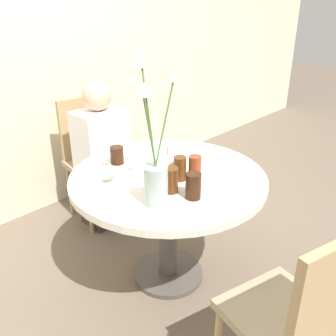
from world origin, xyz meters
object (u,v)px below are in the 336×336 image
Objects in this scene: birthday_cake at (168,161)px; person_boy at (102,160)px; drink_glass_0 at (193,186)px; drink_glass_2 at (171,180)px; chair_far_back at (300,314)px; side_plate at (103,173)px; drink_glass_4 at (117,155)px; chair_near_front at (92,152)px; drink_glass_3 at (179,169)px; drink_glass_1 at (195,168)px; flower_vase at (154,166)px.

birthday_cake is 0.75m from person_boy.
drink_glass_0 and drink_glass_2 have the same top height.
chair_far_back is 4.80× the size of side_plate.
chair_near_front is at bearing 68.50° from drink_glass_4.
birthday_cake is at bearing 46.65° from drink_glass_2.
drink_glass_3 reaches higher than drink_glass_2.
drink_glass_2 is 0.14m from drink_glass_3.
drink_glass_2 is 0.46m from drink_glass_4.
person_boy is (0.07, 0.93, -0.26)m from drink_glass_1.
flower_vase is at bearing 150.76° from drink_glass_0.
drink_glass_1 is 0.13× the size of person_boy.
drink_glass_1 is (0.30, -0.41, 0.06)m from side_plate.
drink_glass_3 is at bearing -91.31° from chair_far_back.
side_plate is 0.67m from person_boy.
chair_near_front is at bearing 69.46° from flower_vase.
drink_glass_4 is 0.57m from person_boy.
drink_glass_3 is (-0.15, -1.03, 0.25)m from chair_near_front.
drink_glass_1 reaches higher than drink_glass_2.
chair_far_back is at bearing -98.47° from drink_glass_2.
drink_glass_1 is 1.34× the size of drink_glass_4.
drink_glass_3 reaches higher than birthday_cake.
person_boy reaches higher than drink_glass_2.
person_boy is (-0.02, -0.16, -0.01)m from chair_near_front.
birthday_cake is 0.18× the size of person_boy.
birthday_cake is 1.47× the size of drink_glass_1.
person_boy is at bearing 85.74° from drink_glass_1.
birthday_cake is 0.38m from drink_glass_0.
drink_glass_0 is 1.28× the size of drink_glass_4.
drink_glass_1 is at bearing -45.58° from drink_glass_3.
person_boy reaches higher than drink_glass_3.
chair_near_front is 6.77× the size of drink_glass_1.
person_boy is (0.13, 0.87, -0.26)m from drink_glass_3.
drink_glass_2 is (0.12, -0.41, 0.06)m from side_plate.
chair_near_front is at bearing -87.01° from chair_far_back.
drink_glass_2 is at bearing 11.59° from flower_vase.
drink_glass_4 is at bearing 123.76° from birthday_cake.
drink_glass_3 is at bearing -115.30° from birthday_cake.
side_plate is at bearing 105.85° from drink_glass_2.
drink_glass_2 is at bearing -95.43° from chair_near_front.
person_boy reaches higher than chair_near_front.
chair_near_front is 1.07m from drink_glass_3.
drink_glass_0 reaches higher than birthday_cake.
drink_glass_2 is at bearing -105.28° from person_boy.
chair_far_back is at bearing -107.74° from birthday_cake.
drink_glass_4 is at bearing 85.86° from drink_glass_2.
flower_vase is 5.24× the size of drink_glass_2.
drink_glass_4 is at bearing -81.92° from chair_far_back.
drink_glass_3 is 0.91m from person_boy.
chair_near_front is at bearing 78.35° from drink_glass_0.
person_boy reaches higher than birthday_cake.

